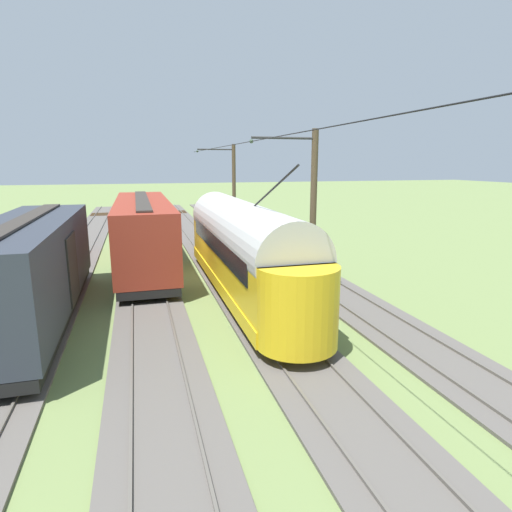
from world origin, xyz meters
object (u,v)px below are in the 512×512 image
at_px(catenary_pole_foreground, 233,191).
at_px(catenary_pole_mid_near, 311,214).
at_px(switch_stand, 270,230).
at_px(vintage_streetcar, 242,246).
at_px(boxcar_adjacent, 144,231).
at_px(boxcar_far_siding, 30,268).

xyz_separation_m(catenary_pole_foreground, catenary_pole_mid_near, (0.00, 15.39, 0.00)).
bearing_deg(switch_stand, vintage_streetcar, 67.61).
height_order(boxcar_adjacent, boxcar_far_siding, same).
bearing_deg(boxcar_adjacent, vintage_streetcar, 123.82).
height_order(boxcar_far_siding, switch_stand, boxcar_far_siding).
relative_size(vintage_streetcar, boxcar_adjacent, 1.15).
bearing_deg(boxcar_far_siding, catenary_pole_mid_near, 179.60).
distance_m(boxcar_far_siding, catenary_pole_mid_near, 11.30).
distance_m(catenary_pole_mid_near, switch_stand, 15.98).
bearing_deg(catenary_pole_foreground, boxcar_adjacent, 46.86).
bearing_deg(catenary_pole_mid_near, vintage_streetcar, -31.63).
bearing_deg(boxcar_adjacent, switch_stand, -143.36).
height_order(vintage_streetcar, catenary_pole_mid_near, catenary_pole_mid_near).
xyz_separation_m(catenary_pole_foreground, switch_stand, (-2.99, 0.02, -3.16)).
relative_size(boxcar_adjacent, catenary_pole_foreground, 1.94).
bearing_deg(boxcar_far_siding, catenary_pole_foreground, -126.12).
bearing_deg(switch_stand, boxcar_adjacent, 36.64).
relative_size(boxcar_adjacent, switch_stand, 11.60).
distance_m(boxcar_adjacent, catenary_pole_mid_near, 10.72).
bearing_deg(catenary_pole_foreground, vintage_streetcar, 79.02).
bearing_deg(catenary_pole_mid_near, boxcar_far_siding, -0.40).
xyz_separation_m(boxcar_adjacent, catenary_pole_foreground, (-6.92, -7.39, 1.70)).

